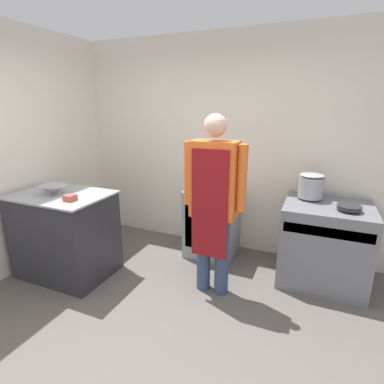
# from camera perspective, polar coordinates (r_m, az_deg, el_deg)

# --- Properties ---
(ground_plane) EXTENTS (14.00, 14.00, 0.00)m
(ground_plane) POSITION_cam_1_polar(r_m,az_deg,el_deg) (2.77, -10.92, -26.16)
(ground_plane) COLOR #5B5651
(wall_back) EXTENTS (8.00, 0.05, 2.70)m
(wall_back) POSITION_cam_1_polar(r_m,az_deg,el_deg) (3.90, 4.82, 8.80)
(wall_back) COLOR silver
(wall_back) RESTS_ON ground_plane
(wall_left) EXTENTS (0.05, 8.00, 2.70)m
(wall_left) POSITION_cam_1_polar(r_m,az_deg,el_deg) (4.11, -26.28, 7.56)
(wall_left) COLOR silver
(wall_left) RESTS_ON ground_plane
(prep_counter) EXTENTS (1.03, 0.73, 0.94)m
(prep_counter) POSITION_cam_1_polar(r_m,az_deg,el_deg) (3.65, -22.97, -7.40)
(prep_counter) COLOR #2D2D33
(prep_counter) RESTS_ON ground_plane
(stove) EXTENTS (0.86, 0.75, 0.89)m
(stove) POSITION_cam_1_polar(r_m,az_deg,el_deg) (3.53, 23.83, -8.94)
(stove) COLOR slate
(stove) RESTS_ON ground_plane
(fridge_unit) EXTENTS (0.59, 0.56, 0.86)m
(fridge_unit) POSITION_cam_1_polar(r_m,az_deg,el_deg) (3.81, 3.86, -5.69)
(fridge_unit) COLOR #93999E
(fridge_unit) RESTS_ON ground_plane
(person_cook) EXTENTS (0.61, 0.24, 1.78)m
(person_cook) POSITION_cam_1_polar(r_m,az_deg,el_deg) (2.84, 4.14, -0.99)
(person_cook) COLOR #38476B
(person_cook) RESTS_ON ground_plane
(mixing_bowl) EXTENTS (0.29, 0.29, 0.10)m
(mixing_bowl) POSITION_cam_1_polar(r_m,az_deg,el_deg) (3.51, -24.93, 0.42)
(mixing_bowl) COLOR #9EA0A8
(mixing_bowl) RESTS_ON prep_counter
(plastic_tub) EXTENTS (0.10, 0.10, 0.06)m
(plastic_tub) POSITION_cam_1_polar(r_m,az_deg,el_deg) (3.21, -22.21, -1.03)
(plastic_tub) COLOR #B24C3F
(plastic_tub) RESTS_ON prep_counter
(stock_pot) EXTENTS (0.26, 0.26, 0.27)m
(stock_pot) POSITION_cam_1_polar(r_m,az_deg,el_deg) (3.46, 21.74, 1.19)
(stock_pot) COLOR #9EA0A8
(stock_pot) RESTS_ON stove
(saute_pan) EXTENTS (0.22, 0.22, 0.04)m
(saute_pan) POSITION_cam_1_polar(r_m,az_deg,el_deg) (3.25, 27.80, -2.59)
(saute_pan) COLOR #262628
(saute_pan) RESTS_ON stove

